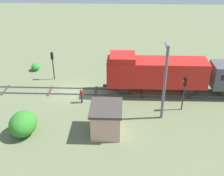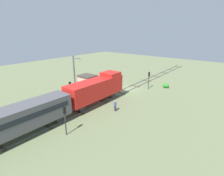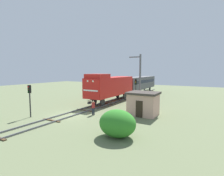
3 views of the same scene
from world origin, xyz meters
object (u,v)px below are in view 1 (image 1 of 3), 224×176
object	(u,v)px
traffic_signal_mid	(184,87)
worker_by_signal	(154,70)
worker_near_track	(82,95)
relay_hut	(106,119)
traffic_signal_near	(52,61)
catenary_mast	(165,81)
locomotive	(155,72)

from	to	relation	value
traffic_signal_mid	worker_by_signal	xyz separation A→B (m)	(-7.60, -2.29, -1.66)
traffic_signal_mid	worker_by_signal	distance (m)	8.11
worker_by_signal	worker_near_track	bearing A→B (deg)	-26.85
relay_hut	traffic_signal_near	bearing A→B (deg)	-145.77
catenary_mast	locomotive	bearing A→B (deg)	-175.77
traffic_signal_mid	worker_near_track	world-z (taller)	traffic_signal_mid
catenary_mast	relay_hut	distance (m)	6.59
traffic_signal_mid	relay_hut	bearing A→B (deg)	-62.09
traffic_signal_mid	worker_near_track	distance (m)	10.88
locomotive	traffic_signal_mid	distance (m)	4.32
worker_by_signal	catenary_mast	size ratio (longest dim) A/B	0.22
relay_hut	catenary_mast	bearing A→B (deg)	115.24
traffic_signal_mid	relay_hut	world-z (taller)	traffic_signal_mid
traffic_signal_near	traffic_signal_mid	bearing A→B (deg)	66.28
catenary_mast	relay_hut	size ratio (longest dim) A/B	2.19
locomotive	worker_by_signal	xyz separation A→B (m)	(-4.20, 0.38, -1.78)
locomotive	traffic_signal_mid	size ratio (longest dim) A/B	3.05
traffic_signal_near	worker_near_track	bearing A→B (deg)	37.61
relay_hut	traffic_signal_mid	bearing A→B (deg)	117.91
worker_near_track	catenary_mast	size ratio (longest dim) A/B	0.22
traffic_signal_near	traffic_signal_mid	xyz separation A→B (m)	(6.60, 15.02, 0.11)
traffic_signal_mid	traffic_signal_near	bearing A→B (deg)	-113.72
traffic_signal_near	locomotive	bearing A→B (deg)	75.48
catenary_mast	worker_by_signal	bearing A→B (deg)	179.92
traffic_signal_mid	catenary_mast	bearing A→B (deg)	-56.27
locomotive	traffic_signal_mid	world-z (taller)	locomotive
traffic_signal_mid	worker_by_signal	size ratio (longest dim) A/B	2.24
worker_by_signal	traffic_signal_mid	bearing A→B (deg)	41.80
catenary_mast	relay_hut	world-z (taller)	catenary_mast
locomotive	traffic_signal_near	xyz separation A→B (m)	(-3.20, -12.35, -0.22)
traffic_signal_mid	worker_near_track	bearing A→B (deg)	-95.34
worker_near_track	locomotive	bearing A→B (deg)	49.04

